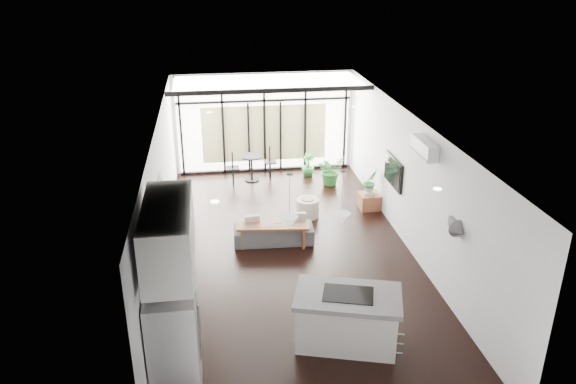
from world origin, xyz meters
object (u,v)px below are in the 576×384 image
object	(u,v)px
console_bench	(273,236)
pouf	(307,208)
island	(347,319)
sofa	(274,227)
fridge	(174,347)
milk_can	(369,198)
tv	(393,172)

from	to	relation	value
console_bench	pouf	distance (m)	1.67
island	sofa	bearing A→B (deg)	118.27
fridge	milk_can	bearing A→B (deg)	52.83
sofa	tv	xyz separation A→B (m)	(2.74, 0.44, 0.97)
fridge	console_bench	bearing A→B (deg)	66.40
tv	fridge	bearing A→B (deg)	-133.54
island	sofa	xyz separation A→B (m)	(-0.74, 3.58, -0.12)
sofa	tv	bearing A→B (deg)	-168.19
milk_can	console_bench	bearing A→B (deg)	-148.52
island	milk_can	distance (m)	5.23
tv	sofa	bearing A→B (deg)	-170.85
island	pouf	distance (m)	4.74
fridge	milk_can	world-z (taller)	fridge
sofa	console_bench	bearing A→B (deg)	83.03
milk_can	pouf	bearing A→B (deg)	-172.85
console_bench	island	bearing A→B (deg)	-70.46
sofa	console_bench	xyz separation A→B (m)	(-0.03, -0.20, -0.09)
island	console_bench	distance (m)	3.47
fridge	island	bearing A→B (deg)	17.63
console_bench	fridge	bearing A→B (deg)	-106.93
fridge	sofa	distance (m)	4.82
fridge	pouf	bearing A→B (deg)	63.12
sofa	pouf	world-z (taller)	sofa
fridge	pouf	world-z (taller)	fridge
island	sofa	distance (m)	3.66
tv	pouf	bearing A→B (deg)	158.49
pouf	tv	distance (m)	2.21
pouf	tv	world-z (taller)	tv
island	tv	xyz separation A→B (m)	(2.00, 4.02, 0.85)
island	fridge	size ratio (longest dim) A/B	0.97
fridge	console_bench	xyz separation A→B (m)	(1.84, 4.21, -0.60)
fridge	milk_can	xyz separation A→B (m)	(4.36, 5.75, -0.56)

